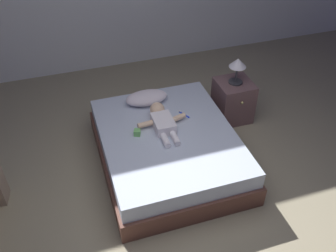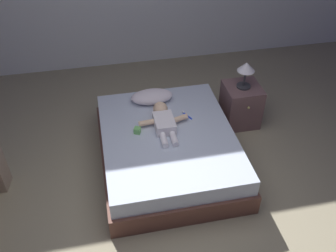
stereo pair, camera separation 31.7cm
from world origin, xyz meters
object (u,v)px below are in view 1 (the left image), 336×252
baby (162,121)px  toy_block (137,132)px  pillow (147,98)px  toothbrush (184,114)px  bed (168,149)px  nightstand (233,100)px  lamp (238,65)px

baby → toy_block: baby is taller
pillow → toothbrush: size_ratio=3.23×
bed → toy_block: 0.40m
baby → toothbrush: 0.30m
baby → toothbrush: size_ratio=4.23×
baby → toy_block: (-0.29, -0.07, -0.03)m
baby → nightstand: bearing=20.2°
pillow → baby: bearing=-83.7°
pillow → toothbrush: (0.33, -0.34, -0.06)m
pillow → nightstand: (1.07, -0.06, -0.23)m
bed → pillow: size_ratio=3.62×
lamp → pillow: bearing=176.7°
baby → toothbrush: (0.28, 0.10, -0.05)m
lamp → baby: bearing=-159.8°
baby → toothbrush: baby is taller
pillow → baby: baby is taller
nightstand → bed: bearing=-152.3°
baby → lamp: size_ratio=1.95×
pillow → nightstand: bearing=-3.3°
bed → pillow: pillow is taller
bed → lamp: lamp is taller
bed → toothbrush: size_ratio=11.67×
pillow → bed: bearing=-83.6°
toothbrush → nightstand: nightstand is taller
bed → toothbrush: (0.26, 0.25, 0.22)m
pillow → nightstand: pillow is taller
toy_block → toothbrush: bearing=17.1°
pillow → lamp: bearing=-3.3°
baby → lamp: 1.12m
pillow → toothbrush: pillow is taller
baby → lamp: lamp is taller
bed → nightstand: nightstand is taller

